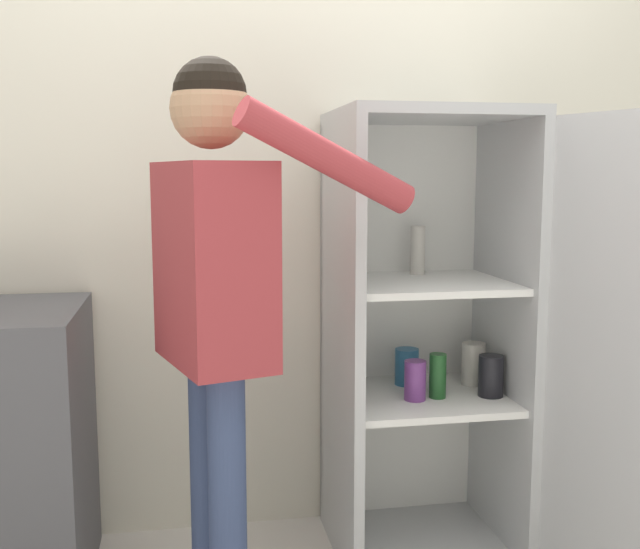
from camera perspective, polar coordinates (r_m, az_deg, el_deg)
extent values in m
cube|color=silver|center=(2.82, -1.86, 6.26)|extent=(7.00, 0.06, 2.55)
cube|color=#B7BABC|center=(2.91, 7.62, -19.55)|extent=(0.63, 0.57, 0.04)
cube|color=#B7BABC|center=(2.59, 8.23, 11.93)|extent=(0.63, 0.57, 0.04)
cube|color=white|center=(2.90, 6.23, -3.62)|extent=(0.63, 0.03, 1.49)
cube|color=#B7BABC|center=(2.57, 1.59, -5.04)|extent=(0.04, 0.57, 1.49)
cube|color=#B7BABC|center=(2.76, 13.81, -4.39)|extent=(0.03, 0.57, 1.49)
cube|color=white|center=(2.70, 7.83, -9.25)|extent=(0.56, 0.50, 0.02)
cube|color=white|center=(2.62, 7.99, -0.72)|extent=(0.56, 0.50, 0.02)
cube|color=#B7BABC|center=(2.33, 22.93, -6.98)|extent=(0.25, 0.61, 1.49)
cylinder|color=#1E5123|center=(2.65, 8.96, -7.63)|extent=(0.06, 0.06, 0.16)
cylinder|color=beige|center=(2.76, 7.45, 1.85)|extent=(0.05, 0.05, 0.18)
cylinder|color=beige|center=(2.83, 11.60, -6.68)|extent=(0.09, 0.09, 0.16)
cylinder|color=black|center=(2.70, 12.90, -7.53)|extent=(0.09, 0.09, 0.15)
cylinder|color=teal|center=(2.79, 6.63, -6.99)|extent=(0.09, 0.09, 0.13)
cylinder|color=#723884|center=(2.61, 7.25, -8.00)|extent=(0.07, 0.07, 0.14)
cylinder|color=#384770|center=(2.40, -8.51, -15.55)|extent=(0.11, 0.11, 0.81)
cylinder|color=#384770|center=(2.25, -7.05, -17.16)|extent=(0.11, 0.11, 0.81)
cube|color=#9E3338|center=(2.14, -8.14, 0.82)|extent=(0.35, 0.47, 0.57)
sphere|color=tan|center=(2.13, -8.37, 12.40)|extent=(0.22, 0.22, 0.22)
sphere|color=black|center=(2.13, -8.39, 13.44)|extent=(0.20, 0.20, 0.20)
cylinder|color=#9E3338|center=(2.36, -10.00, 0.73)|extent=(0.09, 0.09, 0.54)
cylinder|color=#9E3338|center=(2.00, 0.61, 8.87)|extent=(0.53, 0.23, 0.30)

